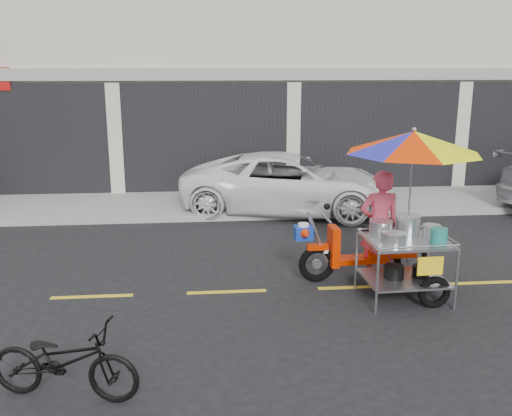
{
  "coord_description": "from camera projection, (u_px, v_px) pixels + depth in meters",
  "views": [
    {
      "loc": [
        -2.29,
        -8.05,
        3.35
      ],
      "look_at": [
        -1.5,
        0.6,
        1.15
      ],
      "focal_mm": 40.0,
      "sensor_mm": 36.0,
      "label": 1
    }
  ],
  "objects": [
    {
      "name": "shophouse_block",
      "position": [
        362.0,
        35.0,
        18.23
      ],
      "size": [
        36.0,
        8.11,
        10.4
      ],
      "color": "beige",
      "rests_on": "ground"
    },
    {
      "name": "ground",
      "position": [
        356.0,
        287.0,
        8.8
      ],
      "size": [
        90.0,
        90.0,
        0.0
      ],
      "primitive_type": "plane",
      "color": "black"
    },
    {
      "name": "sidewalk",
      "position": [
        298.0,
        200.0,
        14.09
      ],
      "size": [
        45.0,
        3.0,
        0.15
      ],
      "primitive_type": "cube",
      "color": "gray",
      "rests_on": "ground"
    },
    {
      "name": "food_vendor_rig",
      "position": [
        398.0,
        189.0,
        8.33
      ],
      "size": [
        2.54,
        2.0,
        2.51
      ],
      "rotation": [
        0.0,
        0.0,
        0.04
      ],
      "color": "black",
      "rests_on": "ground"
    },
    {
      "name": "centerline",
      "position": [
        356.0,
        287.0,
        8.8
      ],
      "size": [
        42.0,
        0.1,
        0.01
      ],
      "primitive_type": "cube",
      "color": "gold",
      "rests_on": "ground"
    },
    {
      "name": "white_pickup",
      "position": [
        289.0,
        183.0,
        13.14
      ],
      "size": [
        5.28,
        3.32,
        1.36
      ],
      "primitive_type": "imported",
      "rotation": [
        0.0,
        0.0,
        1.34
      ],
      "color": "white",
      "rests_on": "ground"
    },
    {
      "name": "near_bicycle",
      "position": [
        64.0,
        361.0,
        5.8
      ],
      "size": [
        1.67,
        0.91,
        0.83
      ],
      "primitive_type": "imported",
      "rotation": [
        0.0,
        0.0,
        1.33
      ],
      "color": "black",
      "rests_on": "ground"
    }
  ]
}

